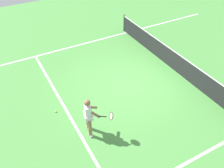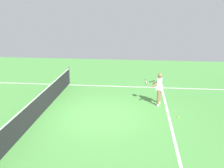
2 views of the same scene
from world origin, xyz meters
TOP-DOWN VIEW (x-y plane):
  - ground_plane at (0.00, 0.00)m, footprint 24.32×24.32m
  - service_line_marking at (0.00, -3.03)m, footprint 8.65×0.10m
  - sideline_right_marking at (4.32, 0.00)m, footprint 0.10×16.71m
  - court_net at (0.00, 2.52)m, footprint 9.33×0.08m
  - tennis_player at (1.66, -2.65)m, footprint 0.92×0.90m
  - tennis_ball_near at (0.10, -3.43)m, footprint 0.07×0.07m

SIDE VIEW (x-z plane):
  - ground_plane at x=0.00m, z-range 0.00..0.00m
  - service_line_marking at x=0.00m, z-range 0.00..0.01m
  - sideline_right_marking at x=4.32m, z-range 0.00..0.01m
  - tennis_ball_near at x=0.10m, z-range 0.00..0.07m
  - court_net at x=0.00m, z-range -0.03..1.00m
  - tennis_player at x=1.66m, z-range 0.07..1.62m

